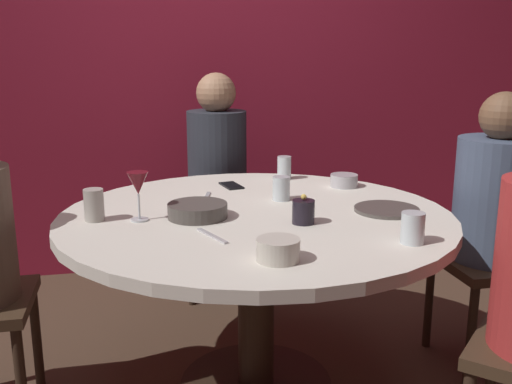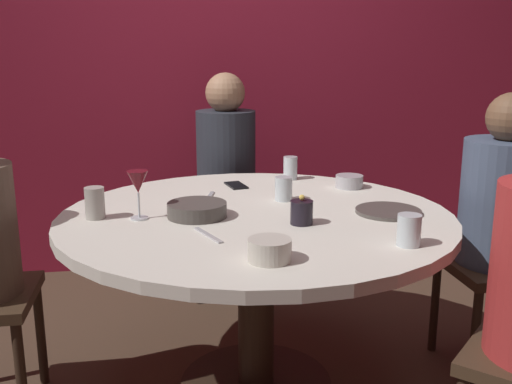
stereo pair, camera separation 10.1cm
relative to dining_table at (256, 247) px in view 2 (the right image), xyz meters
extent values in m
cube|color=maroon|center=(0.00, 1.48, 0.71)|extent=(6.00, 0.10, 2.60)
cylinder|color=silver|center=(0.00, 0.00, 0.11)|extent=(1.46, 1.46, 0.04)
cylinder|color=#332319|center=(0.00, 0.00, -0.25)|extent=(0.14, 0.14, 0.68)
cylinder|color=#2D2116|center=(0.00, 0.00, -0.58)|extent=(0.60, 0.60, 0.03)
cylinder|color=#332319|center=(-0.84, -0.17, -0.38)|extent=(0.04, 0.04, 0.43)
cylinder|color=#332319|center=(-0.84, 0.17, -0.38)|extent=(0.04, 0.04, 0.43)
cube|color=#3F2D1E|center=(0.00, 1.01, -0.14)|extent=(0.40, 0.40, 0.04)
cylinder|color=#2D333D|center=(0.00, 1.01, 0.15)|extent=(0.32, 0.32, 0.53)
sphere|color=tan|center=(0.00, 1.01, 0.51)|extent=(0.21, 0.21, 0.21)
cylinder|color=#332319|center=(-0.17, 1.18, -0.38)|extent=(0.04, 0.04, 0.43)
cylinder|color=#332319|center=(-0.17, 0.84, -0.38)|extent=(0.04, 0.04, 0.43)
cylinder|color=#332319|center=(0.17, 1.18, -0.38)|extent=(0.04, 0.04, 0.43)
cylinder|color=#332319|center=(0.17, 0.84, -0.38)|extent=(0.04, 0.04, 0.43)
cube|color=#3F2D1E|center=(1.00, 0.00, -0.14)|extent=(0.40, 0.40, 0.04)
cylinder|color=#475670|center=(1.00, 0.00, 0.13)|extent=(0.34, 0.34, 0.50)
sphere|color=brown|center=(1.00, 0.00, 0.47)|extent=(0.19, 0.19, 0.19)
cylinder|color=#332319|center=(1.17, 0.17, -0.38)|extent=(0.04, 0.04, 0.43)
cylinder|color=#332319|center=(0.83, 0.17, -0.38)|extent=(0.04, 0.04, 0.43)
cylinder|color=#332319|center=(0.83, -0.17, -0.38)|extent=(0.04, 0.04, 0.43)
cylinder|color=black|center=(0.13, -0.17, 0.17)|extent=(0.08, 0.08, 0.08)
sphere|color=#F9D159|center=(0.13, -0.17, 0.23)|extent=(0.02, 0.02, 0.02)
cylinder|color=silver|center=(-0.43, -0.01, 0.14)|extent=(0.06, 0.06, 0.01)
cylinder|color=silver|center=(-0.43, -0.01, 0.18)|extent=(0.01, 0.01, 0.09)
cone|color=maroon|center=(-0.43, -0.01, 0.27)|extent=(0.08, 0.08, 0.08)
cylinder|color=#4C4742|center=(0.49, -0.08, 0.14)|extent=(0.24, 0.24, 0.01)
cube|color=black|center=(-0.02, 0.45, 0.14)|extent=(0.10, 0.15, 0.01)
cylinder|color=#B7B7BC|center=(0.47, 0.34, 0.16)|extent=(0.12, 0.12, 0.06)
cylinder|color=#4C4742|center=(-0.22, -0.02, 0.16)|extent=(0.22, 0.22, 0.05)
cylinder|color=beige|center=(-0.04, -0.51, 0.16)|extent=(0.13, 0.13, 0.07)
cylinder|color=silver|center=(0.25, 0.55, 0.19)|extent=(0.07, 0.07, 0.11)
cylinder|color=silver|center=(0.14, 0.17, 0.18)|extent=(0.07, 0.07, 0.10)
cylinder|color=silver|center=(0.41, -0.45, 0.18)|extent=(0.07, 0.07, 0.10)
cylinder|color=#B2ADA3|center=(-0.58, 0.02, 0.19)|extent=(0.07, 0.07, 0.11)
cube|color=#B7B7BC|center=(-0.15, 0.26, 0.14)|extent=(0.06, 0.18, 0.01)
cube|color=#B7B7BC|center=(-0.20, -0.25, 0.14)|extent=(0.08, 0.17, 0.01)
camera|label=1|loc=(-0.43, -2.06, 0.72)|focal=41.16mm
camera|label=2|loc=(-0.33, -2.08, 0.72)|focal=41.16mm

